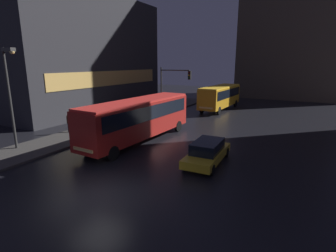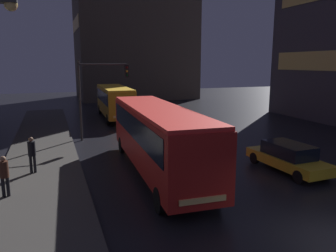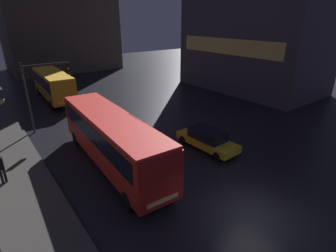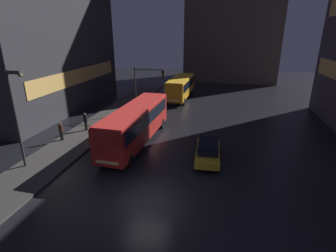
% 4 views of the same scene
% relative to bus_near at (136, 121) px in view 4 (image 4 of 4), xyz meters
% --- Properties ---
extents(ground_plane, '(120.00, 120.00, 0.00)m').
position_rel_bus_near_xyz_m(ground_plane, '(3.36, -8.40, -2.11)').
color(ground_plane, black).
extents(sidewalk_left, '(4.00, 48.00, 0.15)m').
position_rel_bus_near_xyz_m(sidewalk_left, '(-5.64, 1.60, -2.03)').
color(sidewalk_left, '#3D3A38').
rests_on(sidewalk_left, ground).
extents(building_left_tower, '(10.07, 22.84, 14.63)m').
position_rel_bus_near_xyz_m(building_left_tower, '(-15.51, 9.28, 5.20)').
color(building_left_tower, '#2D2D33').
rests_on(building_left_tower, ground).
extents(building_far_backdrop, '(18.07, 12.00, 29.76)m').
position_rel_bus_near_xyz_m(building_far_backdrop, '(8.34, 37.57, 12.77)').
color(building_far_backdrop, '#4C4238').
rests_on(building_far_backdrop, ground).
extents(bus_near, '(3.03, 11.78, 3.42)m').
position_rel_bus_near_xyz_m(bus_near, '(0.00, 0.00, 0.00)').
color(bus_near, '#AD1E19').
rests_on(bus_near, ground).
extents(bus_far, '(2.89, 9.91, 3.22)m').
position_rel_bus_near_xyz_m(bus_far, '(1.15, 17.62, -0.12)').
color(bus_far, orange).
rests_on(bus_far, ground).
extents(car_taxi, '(2.03, 4.84, 1.47)m').
position_rel_bus_near_xyz_m(car_taxi, '(6.54, -1.95, -1.35)').
color(car_taxi, gold).
rests_on(car_taxi, ground).
extents(pedestrian_near, '(0.45, 0.45, 1.83)m').
position_rel_bus_near_xyz_m(pedestrian_near, '(-6.00, 1.76, -0.87)').
color(pedestrian_near, black).
rests_on(pedestrian_near, sidewalk_left).
extents(pedestrian_mid, '(0.49, 0.49, 1.73)m').
position_rel_bus_near_xyz_m(pedestrian_mid, '(-6.93, -1.08, -0.94)').
color(pedestrian_mid, black).
rests_on(pedestrian_mid, sidewalk_left).
extents(traffic_light_main, '(3.68, 0.35, 5.79)m').
position_rel_bus_near_xyz_m(traffic_light_main, '(-1.66, 8.78, 1.86)').
color(traffic_light_main, '#2D2D2D').
rests_on(traffic_light_main, ground).
extents(street_lamp_sidewalk, '(1.25, 0.36, 7.12)m').
position_rel_bus_near_xyz_m(street_lamp_sidewalk, '(-6.48, -6.16, 2.80)').
color(street_lamp_sidewalk, '#2D2D2D').
rests_on(street_lamp_sidewalk, sidewalk_left).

